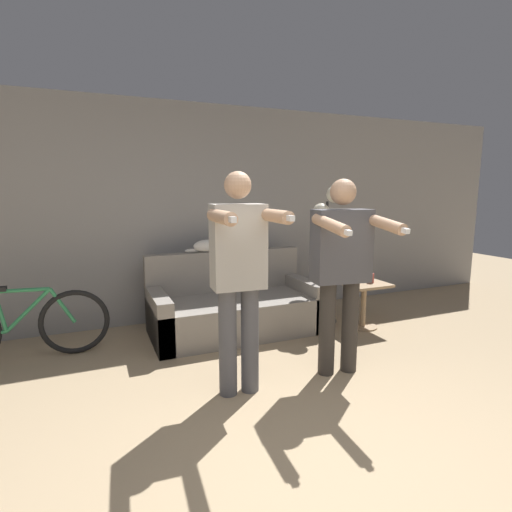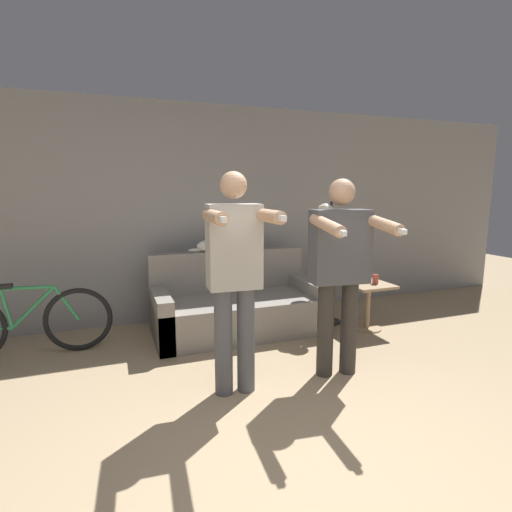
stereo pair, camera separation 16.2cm
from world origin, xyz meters
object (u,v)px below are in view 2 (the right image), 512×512
cat (212,245)px  cup (375,279)px  side_table (368,296)px  person_left (235,270)px  person_right (340,264)px  couch (237,308)px  bicycle (25,323)px  floor_lamp (332,219)px

cat → cup: 1.91m
cat → side_table: (1.62, -0.79, -0.57)m
person_left → side_table: bearing=29.4°
person_left → person_right: person_left is taller
couch → cup: bearing=-18.4°
couch → cat: size_ratio=4.12×
cup → bicycle: bicycle is taller
floor_lamp → bicycle: size_ratio=1.05×
person_left → side_table: (1.87, 0.89, -0.60)m
person_left → person_right: size_ratio=1.03×
cat → bicycle: 2.03m
floor_lamp → bicycle: floor_lamp is taller
person_right → bicycle: bearing=159.7°
person_left → bicycle: size_ratio=1.10×
cup → bicycle: 3.64m
cat → cup: (1.68, -0.82, -0.37)m
bicycle → floor_lamp: bearing=-2.0°
side_table → person_left: bearing=-154.6°
person_left → cat: 1.69m
floor_lamp → bicycle: bearing=178.0°
couch → floor_lamp: size_ratio=1.14×
person_left → cat: (0.25, 1.67, -0.03)m
bicycle → person_right: bearing=-27.6°
person_right → floor_lamp: 1.42m
cup → bicycle: bearing=172.0°
person_right → cat: person_right is taller
person_left → bicycle: person_left is taller
bicycle → cup: bearing=-8.0°
side_table → cat: bearing=154.1°
cat → side_table: bearing=-25.9°
cat → cup: cat is taller
person_left → bicycle: (-1.66, 1.35, -0.65)m
couch → person_left: size_ratio=1.08×
person_right → floor_lamp: (0.65, 1.24, 0.27)m
bicycle → side_table: bearing=-7.6°
couch → side_table: 1.50m
cat → cup: size_ratio=4.25×
person_right → floor_lamp: bearing=69.5°
couch → person_left: person_left is taller
person_left → side_table: 2.15m
person_right → side_table: person_right is taller
cat → bicycle: cat is taller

